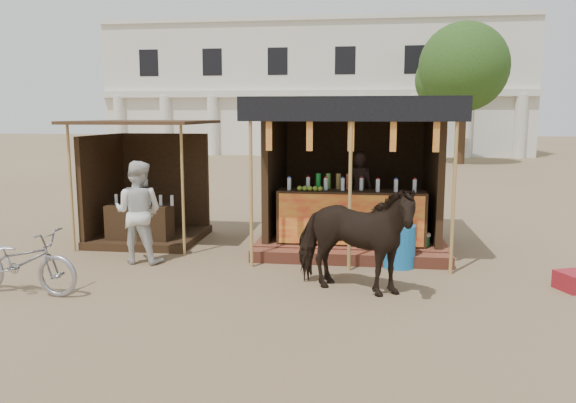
{
  "coord_description": "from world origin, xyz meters",
  "views": [
    {
      "loc": [
        1.21,
        -7.31,
        2.51
      ],
      "look_at": [
        0.0,
        1.6,
        1.1
      ],
      "focal_mm": 35.0,
      "sensor_mm": 36.0,
      "label": 1
    }
  ],
  "objects": [
    {
      "name": "ground",
      "position": [
        0.0,
        0.0,
        0.0
      ],
      "size": [
        120.0,
        120.0,
        0.0
      ],
      "primitive_type": "plane",
      "color": "#846B4C",
      "rests_on": "ground"
    },
    {
      "name": "tree",
      "position": [
        5.81,
        22.14,
        4.63
      ],
      "size": [
        4.5,
        4.4,
        7.0
      ],
      "color": "#382314",
      "rests_on": "ground"
    },
    {
      "name": "background_building",
      "position": [
        -2.0,
        29.94,
        3.98
      ],
      "size": [
        26.0,
        7.45,
        8.18
      ],
      "color": "silver",
      "rests_on": "ground"
    },
    {
      "name": "cow",
      "position": [
        1.08,
        0.39,
        0.78
      ],
      "size": [
        2.02,
        1.38,
        1.56
      ],
      "primitive_type": "imported",
      "rotation": [
        0.0,
        0.0,
        1.25
      ],
      "color": "black",
      "rests_on": "ground"
    },
    {
      "name": "motorbike",
      "position": [
        -3.52,
        -0.27,
        0.46
      ],
      "size": [
        1.8,
        0.75,
        0.92
      ],
      "primitive_type": "imported",
      "rotation": [
        0.0,
        0.0,
        1.49
      ],
      "color": "#95949C",
      "rests_on": "ground"
    },
    {
      "name": "bystander",
      "position": [
        -2.55,
        1.59,
        0.87
      ],
      "size": [
        0.88,
        0.71,
        1.74
      ],
      "primitive_type": "imported",
      "rotation": [
        0.0,
        0.0,
        3.08
      ],
      "color": "silver",
      "rests_on": "ground"
    },
    {
      "name": "red_crate",
      "position": [
        4.23,
        0.94,
        0.13
      ],
      "size": [
        0.54,
        0.56,
        0.26
      ],
      "primitive_type": "cube",
      "rotation": [
        0.0,
        0.0,
        0.4
      ],
      "color": "maroon",
      "rests_on": "ground"
    },
    {
      "name": "blue_barrel",
      "position": [
        1.81,
        1.88,
        0.35
      ],
      "size": [
        0.55,
        0.55,
        0.7
      ],
      "primitive_type": "cylinder",
      "rotation": [
        0.0,
        0.0,
        -0.02
      ],
      "color": "#176BB1",
      "rests_on": "ground"
    },
    {
      "name": "cooler",
      "position": [
        2.03,
        2.6,
        0.23
      ],
      "size": [
        0.7,
        0.54,
        0.46
      ],
      "color": "#17682F",
      "rests_on": "ground"
    },
    {
      "name": "secondary_stall",
      "position": [
        -3.17,
        3.24,
        0.85
      ],
      "size": [
        2.4,
        2.4,
        2.38
      ],
      "color": "#342313",
      "rests_on": "ground"
    },
    {
      "name": "main_stall",
      "position": [
        1.01,
        3.36,
        1.02
      ],
      "size": [
        3.6,
        3.61,
        2.78
      ],
      "color": "#984832",
      "rests_on": "ground"
    }
  ]
}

